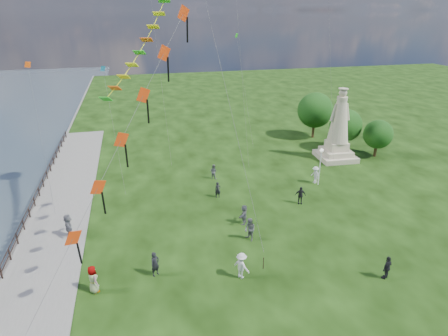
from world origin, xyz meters
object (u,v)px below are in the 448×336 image
object	(u,v)px
person_2	(241,266)
person_10	(93,279)
lamppost	(321,159)
person_6	(218,190)
person_5	(69,227)
person_9	(300,195)
person_1	(250,230)
person_11	(244,214)
person_7	(213,172)
person_0	(155,264)
person_3	(387,268)
statue	(338,133)
person_8	(315,175)

from	to	relation	value
person_2	person_10	xyz separation A→B (m)	(-9.22, 0.89, 0.01)
lamppost	person_6	world-z (taller)	lamppost
person_5	person_9	xyz separation A→B (m)	(19.48, 0.78, -0.10)
person_1	person_11	distance (m)	2.43
person_7	person_9	distance (m)	9.64
person_0	person_2	bearing A→B (deg)	-49.97
person_5	person_7	xyz separation A→B (m)	(13.07, 7.98, -0.15)
person_3	person_11	distance (m)	11.20
statue	person_1	bearing A→B (deg)	-133.97
lamppost	person_1	world-z (taller)	lamppost
person_5	person_6	size ratio (longest dim) A/B	1.23
statue	person_7	bearing A→B (deg)	-168.91
person_5	person_11	bearing A→B (deg)	-103.15
person_5	person_10	size ratio (longest dim) A/B	1.00
person_0	person_3	size ratio (longest dim) A/B	1.04
statue	person_6	bearing A→B (deg)	-154.78
lamppost	person_11	world-z (taller)	lamppost
lamppost	person_11	xyz separation A→B (m)	(-9.35, -5.31, -1.93)
person_7	person_11	distance (m)	9.31
person_5	person_10	distance (m)	7.18
person_2	person_5	distance (m)	13.82
lamppost	person_7	bearing A→B (deg)	158.00
lamppost	person_9	size ratio (longest dim) A/B	2.33
person_7	person_9	world-z (taller)	person_9
statue	person_7	distance (m)	15.45
person_3	person_5	xyz separation A→B (m)	(-20.58, 10.05, 0.09)
person_10	person_6	bearing A→B (deg)	-72.56
person_1	person_7	size ratio (longest dim) A/B	1.19
person_11	person_3	bearing A→B (deg)	70.75
statue	person_7	xyz separation A→B (m)	(-15.13, -2.08, -2.35)
person_9	person_1	bearing A→B (deg)	-128.63
lamppost	person_7	distance (m)	10.81
person_10	person_11	xyz separation A→B (m)	(11.31, 5.50, -0.09)
person_10	lamppost	bearing A→B (deg)	-90.67
person_2	person_9	xyz separation A→B (m)	(8.00, 8.48, -0.09)
person_5	person_8	bearing A→B (deg)	-86.49
person_6	person_0	bearing A→B (deg)	-123.89
person_3	person_10	bearing A→B (deg)	-36.47
lamppost	person_5	size ratio (longest dim) A/B	2.07
person_7	person_8	bearing A→B (deg)	-160.62
statue	person_5	bearing A→B (deg)	-157.11
statue	person_5	world-z (taller)	statue
person_2	lamppost	bearing A→B (deg)	-79.96
person_2	person_10	world-z (taller)	person_10
person_11	person_1	bearing A→B (deg)	25.65
person_5	person_8	size ratio (longest dim) A/B	1.05
person_6	person_7	bearing A→B (deg)	82.44
person_5	person_10	world-z (taller)	person_5
person_11	statue	bearing A→B (deg)	159.88
person_0	person_11	distance (m)	8.92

